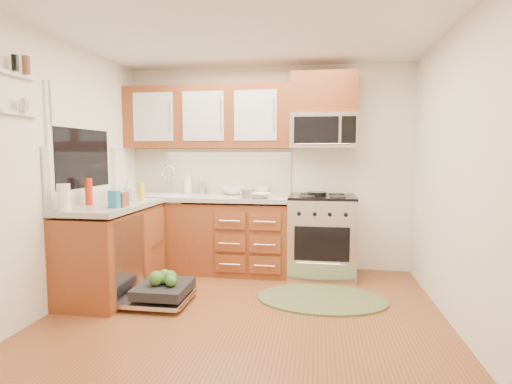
% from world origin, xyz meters
% --- Properties ---
extents(floor, '(3.50, 3.50, 0.00)m').
position_xyz_m(floor, '(0.00, 0.00, 0.00)').
color(floor, brown).
rests_on(floor, ground).
extents(ceiling, '(3.50, 3.50, 0.00)m').
position_xyz_m(ceiling, '(0.00, 0.00, 2.50)').
color(ceiling, white).
rests_on(ceiling, ground).
extents(wall_back, '(3.50, 0.04, 2.50)m').
position_xyz_m(wall_back, '(0.00, 1.75, 1.25)').
color(wall_back, white).
rests_on(wall_back, ground).
extents(wall_front, '(3.50, 0.04, 2.50)m').
position_xyz_m(wall_front, '(0.00, -1.75, 1.25)').
color(wall_front, white).
rests_on(wall_front, ground).
extents(wall_left, '(0.04, 3.50, 2.50)m').
position_xyz_m(wall_left, '(-1.75, 0.00, 1.25)').
color(wall_left, white).
rests_on(wall_left, ground).
extents(wall_right, '(0.04, 3.50, 2.50)m').
position_xyz_m(wall_right, '(1.75, 0.00, 1.25)').
color(wall_right, white).
rests_on(wall_right, ground).
extents(base_cabinet_back, '(2.05, 0.60, 0.85)m').
position_xyz_m(base_cabinet_back, '(-0.73, 1.45, 0.42)').
color(base_cabinet_back, maroon).
rests_on(base_cabinet_back, ground).
extents(base_cabinet_left, '(0.60, 1.25, 0.85)m').
position_xyz_m(base_cabinet_left, '(-1.45, 0.52, 0.42)').
color(base_cabinet_left, maroon).
rests_on(base_cabinet_left, ground).
extents(countertop_back, '(2.07, 0.64, 0.05)m').
position_xyz_m(countertop_back, '(-0.72, 1.44, 0.90)').
color(countertop_back, '#ADA69E').
rests_on(countertop_back, base_cabinet_back).
extents(countertop_left, '(0.64, 1.27, 0.05)m').
position_xyz_m(countertop_left, '(-1.44, 0.53, 0.90)').
color(countertop_left, '#ADA69E').
rests_on(countertop_left, base_cabinet_left).
extents(backsplash_back, '(2.05, 0.02, 0.57)m').
position_xyz_m(backsplash_back, '(-0.73, 1.74, 1.21)').
color(backsplash_back, beige).
rests_on(backsplash_back, ground).
extents(backsplash_left, '(0.02, 1.25, 0.57)m').
position_xyz_m(backsplash_left, '(-1.74, 0.52, 1.21)').
color(backsplash_left, beige).
rests_on(backsplash_left, ground).
extents(upper_cabinets, '(2.05, 0.35, 0.75)m').
position_xyz_m(upper_cabinets, '(-0.73, 1.57, 1.88)').
color(upper_cabinets, maroon).
rests_on(upper_cabinets, ground).
extents(cabinet_over_mw, '(0.76, 0.35, 0.47)m').
position_xyz_m(cabinet_over_mw, '(0.68, 1.57, 2.13)').
color(cabinet_over_mw, maroon).
rests_on(cabinet_over_mw, ground).
extents(range, '(0.76, 0.64, 0.95)m').
position_xyz_m(range, '(0.68, 1.43, 0.47)').
color(range, silver).
rests_on(range, ground).
extents(microwave, '(0.76, 0.38, 0.40)m').
position_xyz_m(microwave, '(0.68, 1.55, 1.70)').
color(microwave, silver).
rests_on(microwave, ground).
extents(sink, '(0.62, 0.50, 0.26)m').
position_xyz_m(sink, '(-1.25, 1.42, 0.80)').
color(sink, white).
rests_on(sink, ground).
extents(dishwasher, '(0.70, 0.60, 0.20)m').
position_xyz_m(dishwasher, '(-0.86, 0.30, 0.10)').
color(dishwasher, silver).
rests_on(dishwasher, ground).
extents(window, '(0.03, 1.05, 1.05)m').
position_xyz_m(window, '(-1.74, 0.50, 1.55)').
color(window, white).
rests_on(window, ground).
extents(window_blind, '(0.02, 0.96, 0.40)m').
position_xyz_m(window_blind, '(-1.71, 0.50, 1.88)').
color(window_blind, white).
rests_on(window_blind, ground).
extents(shelf_upper, '(0.04, 0.40, 0.03)m').
position_xyz_m(shelf_upper, '(-1.72, -0.35, 2.05)').
color(shelf_upper, white).
rests_on(shelf_upper, ground).
extents(shelf_lower, '(0.04, 0.40, 0.03)m').
position_xyz_m(shelf_lower, '(-1.72, -0.35, 1.75)').
color(shelf_lower, white).
rests_on(shelf_lower, ground).
extents(rug, '(1.30, 0.87, 0.02)m').
position_xyz_m(rug, '(0.68, 0.62, 0.01)').
color(rug, '#5C693C').
rests_on(rug, ground).
extents(skillet, '(0.25, 0.25, 0.04)m').
position_xyz_m(skillet, '(0.62, 1.41, 0.97)').
color(skillet, black).
rests_on(skillet, range).
extents(stock_pot, '(0.22, 0.22, 0.11)m').
position_xyz_m(stock_pot, '(-0.16, 1.22, 0.98)').
color(stock_pot, silver).
rests_on(stock_pot, countertop_back).
extents(cutting_board, '(0.30, 0.24, 0.02)m').
position_xyz_m(cutting_board, '(0.18, 1.54, 0.93)').
color(cutting_board, tan).
rests_on(cutting_board, countertop_back).
extents(canister, '(0.11, 0.11, 0.15)m').
position_xyz_m(canister, '(-0.81, 1.65, 1.00)').
color(canister, silver).
rests_on(canister, countertop_back).
extents(paper_towel_roll, '(0.14, 0.14, 0.24)m').
position_xyz_m(paper_towel_roll, '(-1.60, -0.02, 1.05)').
color(paper_towel_roll, white).
rests_on(paper_towel_roll, countertop_left).
extents(mustard_bottle, '(0.08, 0.08, 0.19)m').
position_xyz_m(mustard_bottle, '(-1.25, 0.80, 1.02)').
color(mustard_bottle, yellow).
rests_on(mustard_bottle, countertop_left).
extents(red_bottle, '(0.08, 0.08, 0.27)m').
position_xyz_m(red_bottle, '(-1.62, 0.41, 1.06)').
color(red_bottle, red).
rests_on(red_bottle, countertop_left).
extents(wooden_box, '(0.15, 0.12, 0.14)m').
position_xyz_m(wooden_box, '(-1.25, 0.33, 0.99)').
color(wooden_box, brown).
rests_on(wooden_box, countertop_left).
extents(blue_carton, '(0.11, 0.08, 0.16)m').
position_xyz_m(blue_carton, '(-1.26, 0.24, 1.01)').
color(blue_carton, teal).
rests_on(blue_carton, countertop_left).
extents(bowl_a, '(0.29, 0.29, 0.06)m').
position_xyz_m(bowl_a, '(-0.03, 1.25, 0.95)').
color(bowl_a, '#999999').
rests_on(bowl_a, countertop_back).
extents(bowl_b, '(0.40, 0.40, 0.10)m').
position_xyz_m(bowl_b, '(-0.40, 1.60, 0.97)').
color(bowl_b, '#999999').
rests_on(bowl_b, countertop_back).
extents(cup, '(0.17, 0.17, 0.11)m').
position_xyz_m(cup, '(-0.03, 1.65, 0.98)').
color(cup, '#999999').
rests_on(cup, countertop_back).
extents(soap_bottle_a, '(0.14, 0.14, 0.29)m').
position_xyz_m(soap_bottle_a, '(-1.00, 1.62, 1.07)').
color(soap_bottle_a, '#999999').
rests_on(soap_bottle_a, countertop_back).
extents(soap_bottle_b, '(0.12, 0.12, 0.21)m').
position_xyz_m(soap_bottle_b, '(-1.42, 0.84, 1.03)').
color(soap_bottle_b, '#999999').
rests_on(soap_bottle_b, countertop_left).
extents(soap_bottle_c, '(0.15, 0.15, 0.15)m').
position_xyz_m(soap_bottle_c, '(-1.62, 1.05, 1.00)').
color(soap_bottle_c, '#999999').
rests_on(soap_bottle_c, countertop_left).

